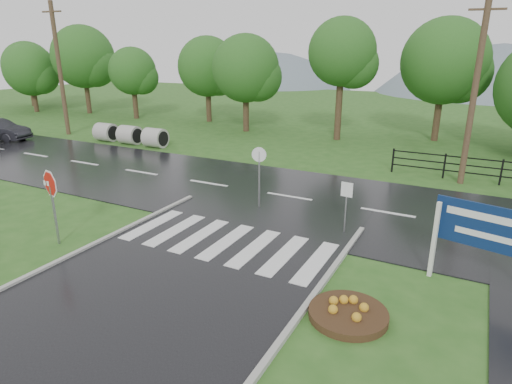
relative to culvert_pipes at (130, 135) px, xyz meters
The scene contains 15 objects.
ground 20.13m from the culvert_pipes, 48.19° to the right, with size 120.00×120.00×0.00m, color #2C5A1E.
main_road 14.33m from the culvert_pipes, 20.44° to the right, with size 90.00×8.00×0.04m, color black.
crosswalk 16.74m from the culvert_pipes, 36.70° to the right, with size 6.50×2.80×0.02m.
fence_west 21.19m from the culvert_pipes, ahead, with size 9.58×0.08×1.20m.
hills 55.19m from the culvert_pipes, 71.32° to the left, with size 102.00×48.00×48.00m.
treeline 17.01m from the culvert_pipes, 31.98° to the left, with size 83.20×5.20×10.00m.
culvert_pipes is the anchor object (origin of this frame).
stop_sign 15.29m from the culvert_pipes, 54.96° to the right, with size 1.11×0.29×2.56m.
estate_billboard 22.52m from the culvert_pipes, 24.15° to the right, with size 2.49×0.64×2.23m.
flower_bed 21.66m from the culvert_pipes, 33.99° to the right, with size 1.81×1.81×0.36m.
reg_sign_small 18.14m from the culvert_pipes, 24.52° to the right, with size 0.40×0.07×1.78m.
reg_sign_round 14.54m from the culvert_pipes, 27.46° to the right, with size 0.55×0.16×2.40m.
car_dark 9.31m from the culvert_pipes, 159.82° to the right, with size 1.48×4.24×1.40m, color black.
utility_pole_west 7.57m from the culvert_pipes, behind, with size 1.59×0.30×8.96m.
utility_pole_east 19.90m from the culvert_pipes, ahead, with size 1.42×0.35×8.01m.
Camera 1 is at (6.56, -5.49, 5.81)m, focal length 30.00 mm.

